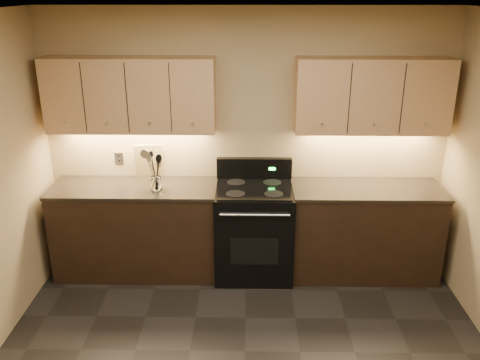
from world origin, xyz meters
TOP-DOWN VIEW (x-y plane):
  - ceiling at (0.00, 0.00)m, footprint 4.00×4.00m
  - wall_back at (0.00, 2.00)m, footprint 4.00×0.04m
  - counter_left at (-1.10, 1.70)m, footprint 1.62×0.62m
  - counter_right at (1.18, 1.70)m, footprint 1.46×0.62m
  - stove at (0.08, 1.68)m, footprint 0.76×0.68m
  - upper_cab_left at (-1.10, 1.85)m, footprint 1.60×0.30m
  - upper_cab_right at (1.18, 1.85)m, footprint 1.44×0.30m
  - outlet_plate at (-1.30, 1.99)m, footprint 0.08×0.01m
  - utensil_crock at (-0.86, 1.62)m, footprint 0.13×0.13m
  - cutting_board at (-0.99, 1.96)m, footprint 0.29×0.11m
  - wooden_spoon at (-0.89, 1.62)m, footprint 0.14×0.10m
  - black_spoon at (-0.87, 1.64)m, footprint 0.11×0.09m
  - black_turner at (-0.85, 1.61)m, footprint 0.16×0.18m
  - steel_spatula at (-0.84, 1.63)m, footprint 0.19×0.11m
  - steel_skimmer at (-0.84, 1.62)m, footprint 0.22×0.13m

SIDE VIEW (x-z plane):
  - counter_left at x=-1.10m, z-range 0.00..0.93m
  - counter_right at x=1.18m, z-range 0.00..0.93m
  - stove at x=0.08m, z-range -0.09..1.05m
  - utensil_crock at x=-0.86m, z-range 0.92..1.06m
  - wooden_spoon at x=-0.89m, z-range 0.94..1.23m
  - cutting_board at x=-0.99m, z-range 0.93..1.28m
  - black_spoon at x=-0.87m, z-range 0.94..1.28m
  - steel_spatula at x=-0.84m, z-range 0.94..1.29m
  - outlet_plate at x=-1.30m, z-range 1.06..1.18m
  - black_turner at x=-0.85m, z-range 0.94..1.32m
  - steel_skimmer at x=-0.84m, z-range 0.94..1.33m
  - wall_back at x=0.00m, z-range 0.00..2.60m
  - upper_cab_left at x=-1.10m, z-range 1.45..2.15m
  - upper_cab_right at x=1.18m, z-range 1.45..2.15m
  - ceiling at x=0.00m, z-range 2.60..2.60m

